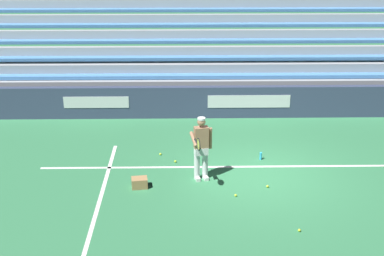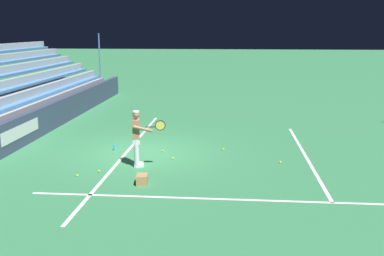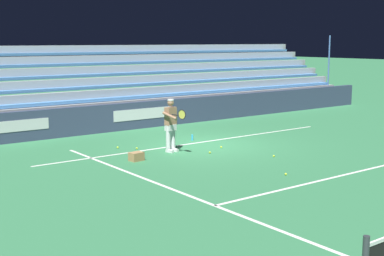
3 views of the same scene
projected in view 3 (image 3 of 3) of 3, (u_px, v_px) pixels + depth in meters
name	position (u px, v px, depth m)	size (l,w,h in m)	color
ground_plane	(206.00, 145.00, 18.45)	(160.00, 160.00, 0.00)	#337A4C
court_baseline_white	(197.00, 143.00, 18.85)	(12.00, 0.10, 0.01)	white
court_sideline_white	(175.00, 190.00, 12.86)	(0.10, 12.00, 0.01)	white
court_service_line_white	(335.00, 177.00, 14.12)	(8.22, 0.10, 0.01)	white
back_wall_sponsor_board	(138.00, 115.00, 21.85)	(27.81, 0.25, 1.10)	#384260
bleacher_stand	(108.00, 103.00, 23.89)	(26.42, 4.00, 3.85)	#9EA3A8
tennis_player	(171.00, 125.00, 17.20)	(0.59, 1.05, 1.71)	silver
ball_box_cardboard	(136.00, 156.00, 16.03)	(0.40, 0.30, 0.26)	#A87F51
tennis_ball_near_player	(210.00, 153.00, 17.06)	(0.07, 0.07, 0.07)	#CCE533
tennis_ball_on_baseline	(221.00, 147.00, 17.93)	(0.07, 0.07, 0.07)	#CCE533
tennis_ball_toward_net	(118.00, 148.00, 17.86)	(0.07, 0.07, 0.07)	#CCE533
tennis_ball_far_left	(274.00, 156.00, 16.54)	(0.07, 0.07, 0.07)	#CCE533
tennis_ball_midcourt	(137.00, 148.00, 17.72)	(0.07, 0.07, 0.07)	#CCE533
tennis_ball_by_box	(286.00, 174.00, 14.30)	(0.07, 0.07, 0.07)	#CCE533
water_bottle	(192.00, 137.00, 19.28)	(0.07, 0.07, 0.22)	#33B2E5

